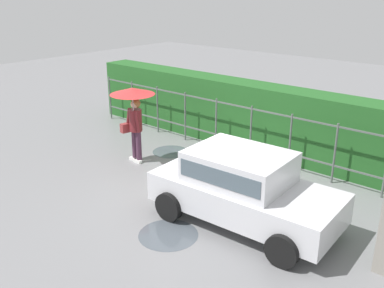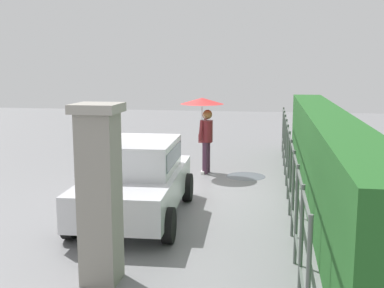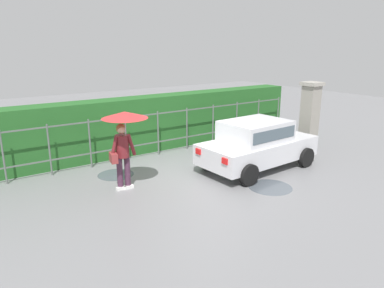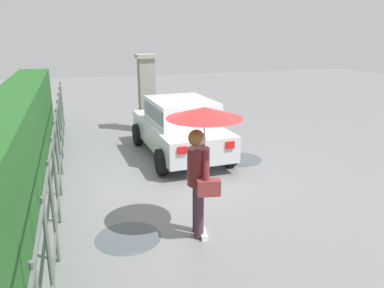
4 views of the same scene
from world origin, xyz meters
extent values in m
plane|color=slate|center=(0.00, 0.00, 0.00)|extent=(40.00, 40.00, 0.00)
cube|color=silver|center=(1.56, -0.49, 0.58)|extent=(3.77, 1.81, 0.60)
cube|color=silver|center=(1.41, -0.50, 1.18)|extent=(1.97, 1.53, 0.60)
cube|color=#4C5B66|center=(1.41, -0.50, 1.20)|extent=(1.82, 1.54, 0.33)
cylinder|color=black|center=(2.77, 0.41, 0.30)|extent=(0.61, 0.21, 0.60)
cylinder|color=black|center=(2.85, -1.27, 0.30)|extent=(0.61, 0.21, 0.60)
cylinder|color=black|center=(0.28, 0.29, 0.30)|extent=(0.61, 0.21, 0.60)
cylinder|color=black|center=(0.35, -1.39, 0.30)|extent=(0.61, 0.21, 0.60)
cube|color=red|center=(-0.32, -0.03, 0.73)|extent=(0.07, 0.20, 0.16)
cube|color=red|center=(-0.27, -1.13, 0.73)|extent=(0.07, 0.20, 0.16)
cylinder|color=#47283D|center=(-2.36, 0.30, 0.43)|extent=(0.15, 0.15, 0.86)
cylinder|color=#47283D|center=(-2.55, 0.34, 0.43)|extent=(0.15, 0.15, 0.86)
cube|color=white|center=(-2.37, 0.24, 0.04)|extent=(0.26, 0.10, 0.08)
cube|color=white|center=(-2.56, 0.28, 0.04)|extent=(0.26, 0.10, 0.08)
cylinder|color=maroon|center=(-2.45, 0.32, 1.15)|extent=(0.34, 0.34, 0.58)
sphere|color=#DBAD89|center=(-2.45, 0.32, 1.58)|extent=(0.22, 0.22, 0.22)
sphere|color=olive|center=(-2.45, 0.35, 1.60)|extent=(0.25, 0.25, 0.25)
cylinder|color=maroon|center=(-2.25, 0.20, 1.18)|extent=(0.24, 0.13, 0.56)
cylinder|color=maroon|center=(-2.68, 0.28, 1.18)|extent=(0.24, 0.13, 0.56)
cylinder|color=#B2B2B7|center=(-2.39, 0.21, 1.50)|extent=(0.02, 0.02, 0.77)
cone|color=red|center=(-2.39, 0.21, 1.96)|extent=(1.15, 1.15, 0.17)
cube|color=maroon|center=(-2.73, 0.25, 0.91)|extent=(0.22, 0.36, 0.24)
cube|color=gray|center=(4.31, -0.19, 1.15)|extent=(0.48, 0.48, 2.30)
cube|color=#9E998E|center=(4.31, -0.19, 2.36)|extent=(0.60, 0.60, 0.12)
cylinder|color=#59605B|center=(-4.93, 2.43, 0.75)|extent=(0.05, 0.05, 1.50)
cylinder|color=#59605B|center=(-3.75, 2.43, 0.75)|extent=(0.05, 0.05, 1.50)
cylinder|color=#59605B|center=(-2.58, 2.43, 0.75)|extent=(0.05, 0.05, 1.50)
cylinder|color=#59605B|center=(-1.40, 2.43, 0.75)|extent=(0.05, 0.05, 1.50)
cylinder|color=#59605B|center=(-0.23, 2.43, 0.75)|extent=(0.05, 0.05, 1.50)
cylinder|color=#59605B|center=(0.95, 2.43, 0.75)|extent=(0.05, 0.05, 1.50)
cylinder|color=#59605B|center=(2.12, 2.43, 0.75)|extent=(0.05, 0.05, 1.50)
cylinder|color=#59605B|center=(3.30, 2.43, 0.75)|extent=(0.05, 0.05, 1.50)
cylinder|color=#59605B|center=(4.48, 2.43, 0.75)|extent=(0.05, 0.05, 1.50)
cylinder|color=#59605B|center=(5.65, 2.43, 0.75)|extent=(0.05, 0.05, 1.50)
cube|color=#59605B|center=(-0.23, 2.43, 1.42)|extent=(11.75, 0.03, 0.04)
cube|color=#59605B|center=(-0.23, 2.43, 0.45)|extent=(11.75, 0.03, 0.04)
cube|color=#235B23|center=(-0.23, 3.21, 0.95)|extent=(12.75, 0.90, 1.90)
cylinder|color=#4C545B|center=(0.73, -1.81, 0.00)|extent=(1.15, 1.15, 0.00)
cylinder|color=#4C545B|center=(-2.23, 1.40, 0.00)|extent=(1.04, 1.04, 0.00)
camera|label=1|loc=(5.70, -6.92, 4.47)|focal=40.30mm
camera|label=2|loc=(10.19, 2.03, 2.91)|focal=44.99mm
camera|label=3|loc=(-5.97, -7.83, 3.61)|focal=33.41mm
camera|label=4|loc=(-7.60, 2.03, 3.13)|focal=35.66mm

